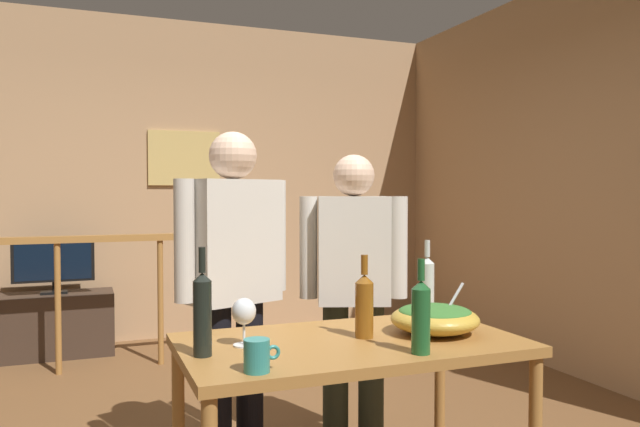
{
  "coord_description": "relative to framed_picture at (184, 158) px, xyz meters",
  "views": [
    {
      "loc": [
        -0.72,
        -2.95,
        1.32
      ],
      "look_at": [
        0.24,
        -0.48,
        1.23
      ],
      "focal_mm": 34.31,
      "sensor_mm": 36.0,
      "label": 1
    }
  ],
  "objects": [
    {
      "name": "side_wall_right",
      "position": [
        2.45,
        -1.85,
        -0.19
      ],
      "size": [
        0.1,
        4.1,
        2.87
      ],
      "primitive_type": "cube",
      "color": "tan",
      "rests_on": "ground_plane"
    },
    {
      "name": "framed_picture",
      "position": [
        0.0,
        0.0,
        0.0
      ],
      "size": [
        0.64,
        0.03,
        0.49
      ],
      "primitive_type": "cube",
      "color": "tan"
    },
    {
      "name": "back_wall",
      "position": [
        -0.14,
        0.06,
        -0.19
      ],
      "size": [
        5.18,
        0.1,
        2.87
      ],
      "primitive_type": "cube",
      "color": "tan",
      "rests_on": "ground_plane"
    },
    {
      "name": "wine_glass",
      "position": [
        -0.31,
        -3.43,
        -0.76
      ],
      "size": [
        0.09,
        0.09,
        0.18
      ],
      "color": "silver",
      "rests_on": "serving_table"
    },
    {
      "name": "serving_table",
      "position": [
        0.1,
        -3.48,
        -0.96
      ],
      "size": [
        1.3,
        0.74,
        0.75
      ],
      "color": "#9E6B33",
      "rests_on": "ground_plane"
    },
    {
      "name": "person_standing_right",
      "position": [
        0.4,
        -2.83,
        -0.75
      ],
      "size": [
        0.51,
        0.33,
        1.51
      ],
      "rotation": [
        0.0,
        0.0,
        2.79
      ],
      "color": "#2D3323",
      "rests_on": "ground_plane"
    },
    {
      "name": "mug_teal",
      "position": [
        -0.35,
        -3.77,
        -0.83
      ],
      "size": [
        0.12,
        0.08,
        0.1
      ],
      "color": "teal",
      "rests_on": "serving_table"
    },
    {
      "name": "salad_bowl",
      "position": [
        0.46,
        -3.51,
        -0.81
      ],
      "size": [
        0.36,
        0.36,
        0.2
      ],
      "color": "gold",
      "rests_on": "serving_table"
    },
    {
      "name": "flat_screen_tv",
      "position": [
        -1.09,
        -0.32,
        -0.86
      ],
      "size": [
        0.61,
        0.12,
        0.45
      ],
      "color": "black",
      "rests_on": "tv_console"
    },
    {
      "name": "stair_railing",
      "position": [
        -0.54,
        -0.85,
        -0.96
      ],
      "size": [
        2.98,
        0.1,
        1.05
      ],
      "color": "#9E6B33",
      "rests_on": "ground_plane"
    },
    {
      "name": "tv_console",
      "position": [
        -1.09,
        -0.29,
        -1.38
      ],
      "size": [
        0.9,
        0.4,
        0.5
      ],
      "primitive_type": "cube",
      "color": "#38281E",
      "rests_on": "ground_plane"
    },
    {
      "name": "wine_bottle_dark",
      "position": [
        -0.48,
        -3.51,
        -0.73
      ],
      "size": [
        0.06,
        0.06,
        0.38
      ],
      "color": "black",
      "rests_on": "serving_table"
    },
    {
      "name": "wine_bottle_green",
      "position": [
        0.24,
        -3.76,
        -0.74
      ],
      "size": [
        0.07,
        0.07,
        0.34
      ],
      "color": "#1E5628",
      "rests_on": "serving_table"
    },
    {
      "name": "wine_bottle_clear",
      "position": [
        0.58,
        -3.24,
        -0.73
      ],
      "size": [
        0.06,
        0.06,
        0.35
      ],
      "color": "silver",
      "rests_on": "serving_table"
    },
    {
      "name": "person_standing_left",
      "position": [
        -0.21,
        -2.83,
        -0.68
      ],
      "size": [
        0.57,
        0.35,
        1.6
      ],
      "rotation": [
        0.0,
        0.0,
        3.5
      ],
      "color": "black",
      "rests_on": "ground_plane"
    },
    {
      "name": "wine_bottle_amber",
      "position": [
        0.16,
        -3.47,
        -0.75
      ],
      "size": [
        0.07,
        0.07,
        0.33
      ],
      "color": "brown",
      "rests_on": "serving_table"
    }
  ]
}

